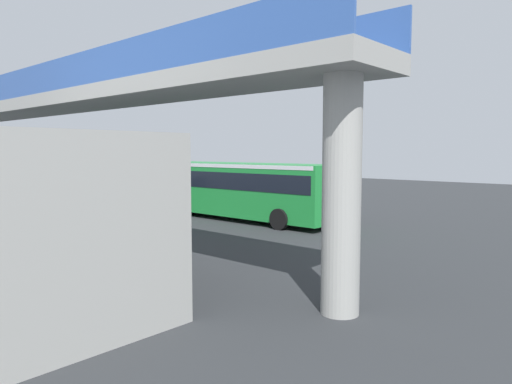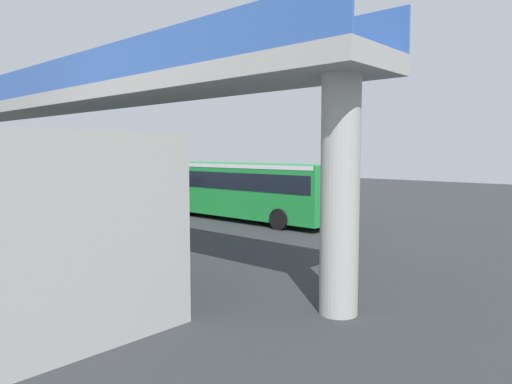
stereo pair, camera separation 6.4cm
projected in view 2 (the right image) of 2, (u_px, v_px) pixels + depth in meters
name	position (u px, v px, depth m)	size (l,w,h in m)	color
ground	(233.00, 216.00, 27.40)	(80.00, 80.00, 0.00)	#2D3033
city_bus	(242.00, 186.00, 25.86)	(11.54, 2.85, 3.15)	#1E8C38
parked_van	(83.00, 195.00, 28.32)	(4.80, 2.17, 2.05)	black
bicycle_orange	(100.00, 203.00, 31.05)	(1.77, 0.44, 0.96)	black
bicycle_black	(77.00, 201.00, 32.26)	(1.77, 0.44, 0.96)	black
bicycle_blue	(94.00, 200.00, 32.96)	(1.77, 0.44, 0.96)	black
lane_dash_leftmost	(314.00, 218.00, 26.60)	(2.00, 0.20, 0.01)	silver
lane_dash_left	(261.00, 212.00, 29.27)	(2.00, 0.20, 0.01)	silver
lane_dash_centre	(217.00, 207.00, 31.93)	(2.00, 0.20, 0.01)	silver
pedestrian_overpass	(63.00, 114.00, 19.49)	(28.97, 2.60, 7.14)	#9E9E99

